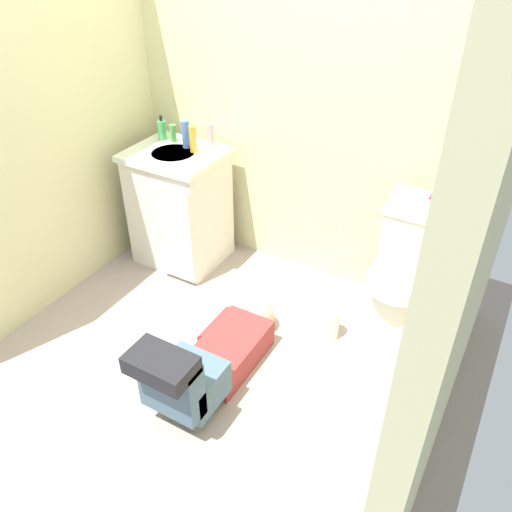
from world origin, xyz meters
TOP-DOWN VIEW (x-y plane):
  - ground_plane at (0.00, 0.00)m, footprint 2.84×3.12m
  - wall_back at (0.00, 1.10)m, footprint 2.50×0.08m
  - wall_left at (-1.21, 0.00)m, footprint 0.08×2.12m
  - wall_right at (1.21, 0.00)m, footprint 0.08×2.12m
  - toilet at (0.81, 0.80)m, footprint 0.36×0.46m
  - vanity_cabinet at (-0.74, 0.73)m, footprint 0.60×0.53m
  - faucet at (-0.74, 0.87)m, footprint 0.02×0.02m
  - person_plumber at (0.10, -0.17)m, footprint 0.39×1.06m
  - tissue_box at (0.77, 0.89)m, footprint 0.22×0.11m
  - toiletry_bag at (0.92, 0.89)m, footprint 0.12×0.09m
  - soap_dispenser at (-0.93, 0.85)m, footprint 0.06×0.06m
  - bottle_green at (-0.84, 0.86)m, footprint 0.04×0.04m
  - bottle_white at (-0.77, 0.89)m, footprint 0.04×0.04m
  - bottle_blue at (-0.71, 0.83)m, footprint 0.05×0.05m
  - bottle_amber at (-0.63, 0.79)m, footprint 0.04×0.04m
  - bottle_pink at (-0.56, 0.89)m, footprint 0.04×0.04m
  - paper_towel_roll at (0.51, 0.48)m, footprint 0.11×0.11m
  - toilet_paper_roll at (1.01, -0.03)m, footprint 0.11×0.11m

SIDE VIEW (x-z plane):
  - ground_plane at x=0.00m, z-range -0.04..0.00m
  - toilet_paper_roll at x=1.01m, z-range 0.00..0.10m
  - paper_towel_roll at x=0.51m, z-range 0.00..0.21m
  - person_plumber at x=0.10m, z-range -0.08..0.44m
  - toilet at x=0.81m, z-range -0.01..0.74m
  - vanity_cabinet at x=-0.74m, z-range 0.01..0.83m
  - tissue_box at x=0.77m, z-range 0.75..0.85m
  - toiletry_bag at x=0.92m, z-range 0.75..0.86m
  - faucet at x=-0.74m, z-range 0.82..0.92m
  - bottle_green at x=-0.84m, z-range 0.82..0.94m
  - bottle_white at x=-0.77m, z-range 0.82..0.94m
  - soap_dispenser at x=-0.93m, z-range 0.80..0.97m
  - bottle_pink at x=-0.56m, z-range 0.82..0.98m
  - bottle_amber at x=-0.63m, z-range 0.82..0.99m
  - bottle_blue at x=-0.71m, z-range 0.82..1.00m
  - wall_back at x=0.00m, z-range 0.00..2.40m
  - wall_left at x=-1.21m, z-range 0.00..2.40m
  - wall_right at x=1.21m, z-range 0.00..2.40m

